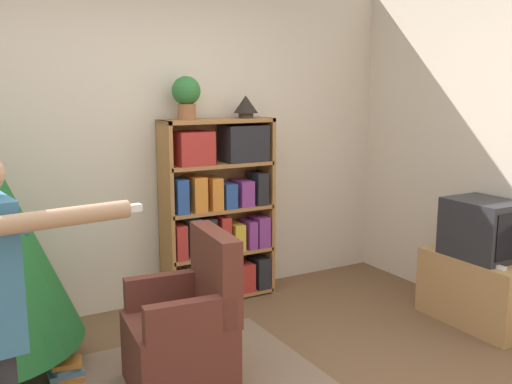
{
  "coord_description": "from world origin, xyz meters",
  "views": [
    {
      "loc": [
        -1.27,
        -2.36,
        1.73
      ],
      "look_at": [
        0.54,
        0.85,
        1.05
      ],
      "focal_mm": 40.0,
      "sensor_mm": 36.0,
      "label": 1
    }
  ],
  "objects_px": {
    "bookshelf": "(219,212)",
    "table_lamp": "(246,105)",
    "armchair": "(186,334)",
    "potted_plant": "(186,95)",
    "television": "(483,229)"
  },
  "relations": [
    {
      "from": "potted_plant",
      "to": "table_lamp",
      "type": "bearing_deg",
      "value": -0.0
    },
    {
      "from": "armchair",
      "to": "table_lamp",
      "type": "bearing_deg",
      "value": 144.02
    },
    {
      "from": "bookshelf",
      "to": "television",
      "type": "xyz_separation_m",
      "value": [
        1.44,
        -1.39,
        -0.01
      ]
    },
    {
      "from": "bookshelf",
      "to": "table_lamp",
      "type": "relative_size",
      "value": 7.41
    },
    {
      "from": "television",
      "to": "armchair",
      "type": "relative_size",
      "value": 0.54
    },
    {
      "from": "bookshelf",
      "to": "table_lamp",
      "type": "height_order",
      "value": "table_lamp"
    },
    {
      "from": "armchair",
      "to": "table_lamp",
      "type": "xyz_separation_m",
      "value": [
        1.05,
        1.19,
        1.26
      ]
    },
    {
      "from": "armchair",
      "to": "television",
      "type": "bearing_deg",
      "value": 89.93
    },
    {
      "from": "armchair",
      "to": "potted_plant",
      "type": "xyz_separation_m",
      "value": [
        0.53,
        1.19,
        1.35
      ]
    },
    {
      "from": "armchair",
      "to": "potted_plant",
      "type": "relative_size",
      "value": 2.8
    },
    {
      "from": "bookshelf",
      "to": "armchair",
      "type": "bearing_deg",
      "value": -123.81
    },
    {
      "from": "television",
      "to": "table_lamp",
      "type": "xyz_separation_m",
      "value": [
        -1.19,
        1.4,
        0.86
      ]
    },
    {
      "from": "bookshelf",
      "to": "television",
      "type": "bearing_deg",
      "value": -43.99
    },
    {
      "from": "potted_plant",
      "to": "table_lamp",
      "type": "distance_m",
      "value": 0.52
    },
    {
      "from": "television",
      "to": "table_lamp",
      "type": "relative_size",
      "value": 2.49
    }
  ]
}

